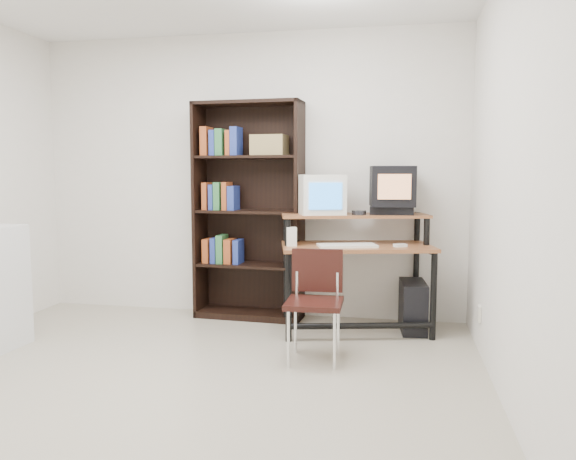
% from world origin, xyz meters
% --- Properties ---
extents(floor, '(4.00, 4.00, 0.01)m').
position_xyz_m(floor, '(0.00, 0.00, -0.01)').
color(floor, '#B4AB95').
rests_on(floor, ground).
extents(back_wall, '(4.00, 0.01, 2.60)m').
position_xyz_m(back_wall, '(0.00, 2.00, 1.30)').
color(back_wall, white).
rests_on(back_wall, floor).
extents(right_wall, '(0.01, 4.00, 2.60)m').
position_xyz_m(right_wall, '(2.00, 0.00, 1.30)').
color(right_wall, white).
rests_on(right_wall, floor).
extents(computer_desk, '(1.34, 0.88, 0.98)m').
position_xyz_m(computer_desk, '(1.05, 1.59, 0.69)').
color(computer_desk, brown).
rests_on(computer_desk, floor).
extents(crt_monitor, '(0.46, 0.46, 0.35)m').
position_xyz_m(crt_monitor, '(0.74, 1.64, 1.14)').
color(crt_monitor, white).
rests_on(crt_monitor, computer_desk).
extents(vcr, '(0.36, 0.26, 0.08)m').
position_xyz_m(vcr, '(1.33, 1.74, 1.01)').
color(vcr, black).
rests_on(vcr, computer_desk).
extents(crt_tv, '(0.40, 0.39, 0.34)m').
position_xyz_m(crt_tv, '(1.33, 1.74, 1.22)').
color(crt_tv, black).
rests_on(crt_tv, vcr).
extents(cd_spindle, '(0.13, 0.13, 0.05)m').
position_xyz_m(cd_spindle, '(1.06, 1.61, 0.99)').
color(cd_spindle, '#26262B').
rests_on(cd_spindle, computer_desk).
extents(keyboard, '(0.51, 0.34, 0.03)m').
position_xyz_m(keyboard, '(0.99, 1.43, 0.74)').
color(keyboard, white).
rests_on(keyboard, computer_desk).
extents(mousepad, '(0.27, 0.24, 0.01)m').
position_xyz_m(mousepad, '(1.41, 1.52, 0.72)').
color(mousepad, black).
rests_on(mousepad, computer_desk).
extents(mouse, '(0.12, 0.10, 0.03)m').
position_xyz_m(mouse, '(1.41, 1.51, 0.74)').
color(mouse, white).
rests_on(mouse, mousepad).
extents(desk_speaker, '(0.10, 0.10, 0.17)m').
position_xyz_m(desk_speaker, '(0.53, 1.39, 0.80)').
color(desk_speaker, white).
rests_on(desk_speaker, computer_desk).
extents(pc_tower, '(0.24, 0.47, 0.42)m').
position_xyz_m(pc_tower, '(1.52, 1.67, 0.21)').
color(pc_tower, black).
rests_on(pc_tower, floor).
extents(school_chair, '(0.40, 0.40, 0.78)m').
position_xyz_m(school_chair, '(0.82, 0.82, 0.48)').
color(school_chair, black).
rests_on(school_chair, floor).
extents(bookshelf, '(1.00, 0.38, 1.96)m').
position_xyz_m(bookshelf, '(0.05, 1.86, 1.00)').
color(bookshelf, black).
rests_on(bookshelf, floor).
extents(wall_outlet, '(0.02, 0.08, 0.12)m').
position_xyz_m(wall_outlet, '(1.99, 1.15, 0.30)').
color(wall_outlet, beige).
rests_on(wall_outlet, right_wall).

